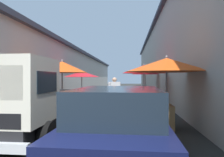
# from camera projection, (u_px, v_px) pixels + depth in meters

# --- Properties ---
(ground) EXTENTS (90.00, 90.00, 0.00)m
(ground) POSITION_uv_depth(u_px,v_px,m) (113.00, 101.00, 15.18)
(ground) COLOR #282826
(building_left_whitewash) EXTENTS (49.80, 7.50, 4.14)m
(building_left_whitewash) POSITION_uv_depth(u_px,v_px,m) (35.00, 73.00, 18.00)
(building_left_whitewash) COLOR silver
(building_left_whitewash) RESTS_ON ground
(building_right_concrete) EXTENTS (49.80, 7.50, 6.38)m
(building_right_concrete) POSITION_uv_depth(u_px,v_px,m) (202.00, 58.00, 16.82)
(building_right_concrete) COLOR #A39E93
(building_right_concrete) RESTS_ON ground
(fruit_stall_mid_lane) EXTENTS (2.69, 2.69, 2.37)m
(fruit_stall_mid_lane) POSITION_uv_depth(u_px,v_px,m) (166.00, 73.00, 6.97)
(fruit_stall_mid_lane) COLOR #9E9EA3
(fruit_stall_mid_lane) RESTS_ON ground
(fruit_stall_near_left) EXTENTS (2.17, 2.17, 2.33)m
(fruit_stall_near_left) POSITION_uv_depth(u_px,v_px,m) (146.00, 76.00, 16.37)
(fruit_stall_near_left) COLOR #9E9EA3
(fruit_stall_near_left) RESTS_ON ground
(fruit_stall_far_right) EXTENTS (2.13, 2.13, 2.41)m
(fruit_stall_far_right) POSITION_uv_depth(u_px,v_px,m) (61.00, 73.00, 9.06)
(fruit_stall_far_right) COLOR #9E9EA3
(fruit_stall_far_right) RESTS_ON ground
(fruit_stall_near_right) EXTENTS (2.18, 2.18, 2.12)m
(fruit_stall_near_right) POSITION_uv_depth(u_px,v_px,m) (81.00, 79.00, 13.31)
(fruit_stall_near_right) COLOR #9E9EA3
(fruit_stall_near_right) RESTS_ON ground
(fruit_stall_far_left) EXTENTS (2.44, 2.44, 2.42)m
(fruit_stall_far_left) POSITION_uv_depth(u_px,v_px,m) (144.00, 73.00, 12.05)
(fruit_stall_far_left) COLOR #9E9EA3
(fruit_stall_far_left) RESTS_ON ground
(hatchback_car) EXTENTS (3.95, 2.00, 1.45)m
(hatchback_car) POSITION_uv_depth(u_px,v_px,m) (119.00, 125.00, 4.16)
(hatchback_car) COLOR #0F1438
(hatchback_car) RESTS_ON ground
(delivery_truck) EXTENTS (4.93, 2.00, 2.08)m
(delivery_truck) POSITION_uv_depth(u_px,v_px,m) (24.00, 102.00, 5.36)
(delivery_truck) COLOR black
(delivery_truck) RESTS_ON ground
(vendor_by_crates) EXTENTS (0.41, 0.59, 1.66)m
(vendor_by_crates) POSITION_uv_depth(u_px,v_px,m) (114.00, 91.00, 10.66)
(vendor_by_crates) COLOR navy
(vendor_by_crates) RESTS_ON ground
(plastic_stool) EXTENTS (0.30, 0.30, 0.43)m
(plastic_stool) POSITION_uv_depth(u_px,v_px,m) (97.00, 97.00, 14.64)
(plastic_stool) COLOR #194CB2
(plastic_stool) RESTS_ON ground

